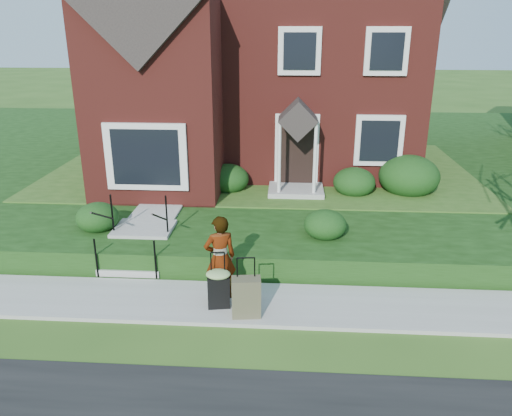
# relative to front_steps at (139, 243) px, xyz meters

# --- Properties ---
(ground) EXTENTS (120.00, 120.00, 0.00)m
(ground) POSITION_rel_front_steps_xyz_m (2.50, -1.84, -0.47)
(ground) COLOR #2D5119
(ground) RESTS_ON ground
(sidewalk) EXTENTS (60.00, 1.60, 0.08)m
(sidewalk) POSITION_rel_front_steps_xyz_m (2.50, -1.84, -0.43)
(sidewalk) COLOR #9E9B93
(sidewalk) RESTS_ON ground
(terrace) EXTENTS (44.00, 20.00, 0.60)m
(terrace) POSITION_rel_front_steps_xyz_m (6.50, 9.06, -0.17)
(terrace) COLOR black
(terrace) RESTS_ON ground
(walkway) EXTENTS (1.20, 6.00, 0.06)m
(walkway) POSITION_rel_front_steps_xyz_m (0.00, 3.16, 0.16)
(walkway) COLOR #9E9B93
(walkway) RESTS_ON terrace
(main_house) EXTENTS (10.40, 10.20, 9.40)m
(main_house) POSITION_rel_front_steps_xyz_m (2.29, 7.76, 4.79)
(main_house) COLOR maroon
(main_house) RESTS_ON terrace
(front_steps) EXTENTS (1.40, 2.02, 1.50)m
(front_steps) POSITION_rel_front_steps_xyz_m (0.00, 0.00, 0.00)
(front_steps) COLOR #9E9B93
(front_steps) RESTS_ON ground
(foundation_shrubs) EXTENTS (10.08, 4.90, 1.24)m
(foundation_shrubs) POSITION_rel_front_steps_xyz_m (3.93, 3.24, 0.62)
(foundation_shrubs) COLOR black
(foundation_shrubs) RESTS_ON terrace
(woman) EXTENTS (0.76, 0.64, 1.76)m
(woman) POSITION_rel_front_steps_xyz_m (2.16, -1.70, 0.48)
(woman) COLOR #999999
(woman) RESTS_ON sidewalk
(suitcase_black) EXTENTS (0.53, 0.46, 1.14)m
(suitcase_black) POSITION_rel_front_steps_xyz_m (2.17, -2.05, 0.05)
(suitcase_black) COLOR black
(suitcase_black) RESTS_ON sidewalk
(suitcase_olive) EXTENTS (0.57, 0.36, 1.17)m
(suitcase_olive) POSITION_rel_front_steps_xyz_m (2.73, -2.34, -0.00)
(suitcase_olive) COLOR brown
(suitcase_olive) RESTS_ON sidewalk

